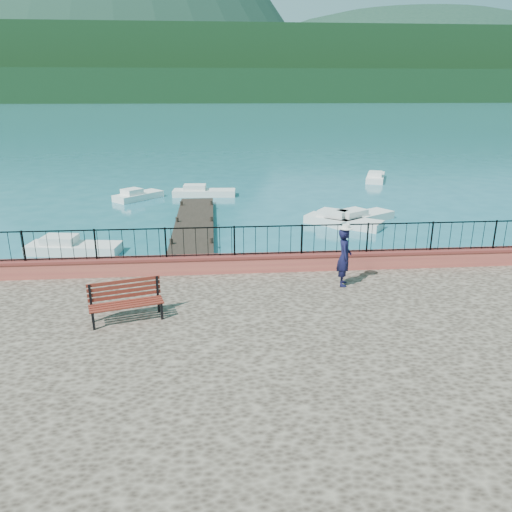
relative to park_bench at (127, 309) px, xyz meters
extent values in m
plane|color=#19596B|center=(3.25, -0.31, -1.51)|extent=(2000.00, 2000.00, 0.00)
cube|color=#BC5844|center=(3.25, 3.39, -0.02)|extent=(28.00, 0.46, 0.58)
cube|color=black|center=(3.25, 3.39, 0.75)|extent=(27.00, 0.05, 0.95)
cube|color=#2D231C|center=(1.25, 11.69, -1.36)|extent=(2.00, 16.00, 0.30)
cube|color=black|center=(3.25, 299.69, 7.49)|extent=(900.00, 60.00, 18.00)
cube|color=black|center=(3.25, 359.69, 20.49)|extent=(900.00, 120.00, 44.00)
ellipsoid|color=#142D23|center=(223.25, 559.69, -1.51)|extent=(448.00, 384.00, 180.00)
cube|color=black|center=(0.01, -0.04, -0.08)|extent=(1.95, 1.06, 0.47)
cube|color=maroon|center=(-0.07, 0.23, 0.44)|extent=(1.82, 0.58, 0.57)
imported|color=black|center=(6.21, 1.96, 0.59)|extent=(0.55, 0.73, 1.80)
cylinder|color=white|center=(6.21, 1.96, 1.55)|extent=(0.44, 0.44, 0.12)
cube|color=silver|center=(-3.93, 9.69, -1.11)|extent=(4.21, 1.86, 0.80)
cube|color=silver|center=(9.18, 13.29, -1.11)|extent=(4.07, 3.50, 0.80)
cube|color=silver|center=(10.29, 14.00, -1.11)|extent=(4.34, 3.40, 0.80)
cube|color=white|center=(-2.67, 21.11, -1.11)|extent=(3.23, 3.25, 0.80)
cube|color=silver|center=(1.66, 21.90, -1.11)|extent=(4.31, 1.59, 0.80)
cube|color=silver|center=(15.31, 27.00, -1.11)|extent=(2.66, 4.36, 0.80)
camera|label=1|loc=(2.34, -12.05, 5.39)|focal=35.00mm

